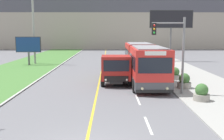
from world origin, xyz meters
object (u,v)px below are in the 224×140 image
object	(u,v)px
car_distant	(134,59)
planter_round_near	(202,93)
planter_round_far	(166,68)
traffic_light_mast	(174,46)
planter_round_second	(184,82)
city_bus	(143,62)
dump_truck	(116,69)
billboard_large	(171,21)
planter_round_third	(175,74)
billboard_small	(28,45)
utility_pole_far	(33,22)

from	to	relation	value
car_distant	planter_round_near	distance (m)	19.33
car_distant	planter_round_far	size ratio (longest dim) A/B	3.85
planter_round_near	planter_round_far	size ratio (longest dim) A/B	0.97
traffic_light_mast	planter_round_second	size ratio (longest dim) A/B	4.68
city_bus	car_distant	world-z (taller)	city_bus
planter_round_second	planter_round_near	bearing A→B (deg)	-89.39
dump_truck	billboard_large	size ratio (longest dim) A/B	0.80
billboard_large	planter_round_third	bearing A→B (deg)	-101.31
dump_truck	billboard_small	xyz separation A→B (m)	(-11.20, 12.70, 1.35)
planter_round_third	car_distant	bearing A→B (deg)	102.49
planter_round_third	utility_pole_far	bearing A→B (deg)	142.72
billboard_large	planter_round_near	xyz separation A→B (m)	(-3.23, -22.89, -5.36)
utility_pole_far	billboard_large	distance (m)	19.53
dump_truck	city_bus	bearing A→B (deg)	34.34
planter_round_far	utility_pole_far	bearing A→B (deg)	151.98
billboard_large	billboard_small	xyz separation A→B (m)	(-19.71, -4.43, -3.33)
car_distant	planter_round_far	xyz separation A→B (m)	(2.58, -8.02, -0.12)
utility_pole_far	car_distant	bearing A→B (deg)	-2.48
traffic_light_mast	planter_round_third	size ratio (longest dim) A/B	4.88
car_distant	billboard_small	bearing A→B (deg)	-177.09
billboard_small	planter_round_near	bearing A→B (deg)	-48.25
planter_round_second	billboard_small	bearing A→B (deg)	138.11
utility_pole_far	planter_round_near	size ratio (longest dim) A/B	10.29
planter_round_second	traffic_light_mast	bearing A→B (deg)	-126.97
traffic_light_mast	dump_truck	bearing A→B (deg)	135.21
traffic_light_mast	billboard_large	world-z (taller)	billboard_large
billboard_small	planter_round_far	bearing A→B (deg)	-23.76
planter_round_far	billboard_large	bearing A→B (deg)	75.16
dump_truck	utility_pole_far	xyz separation A→B (m)	(-10.78, 14.00, 4.39)
billboard_small	planter_round_second	world-z (taller)	billboard_small
planter_round_second	planter_round_far	xyz separation A→B (m)	(0.16, 7.44, -0.01)
car_distant	billboard_small	distance (m)	14.16
utility_pole_far	billboard_small	size ratio (longest dim) A/B	2.99
planter_round_third	planter_round_far	xyz separation A→B (m)	(-0.02, 3.72, 0.01)
planter_round_near	billboard_large	bearing A→B (deg)	81.97
traffic_light_mast	planter_round_near	bearing A→B (deg)	-53.81
planter_round_near	planter_round_second	world-z (taller)	planter_round_second
traffic_light_mast	billboard_large	distance (m)	21.63
billboard_large	planter_round_second	world-z (taller)	billboard_large
billboard_large	planter_round_third	size ratio (longest dim) A/B	6.81
billboard_small	billboard_large	bearing A→B (deg)	12.67
planter_round_third	planter_round_far	distance (m)	3.72
billboard_large	billboard_small	world-z (taller)	billboard_large
city_bus	dump_truck	world-z (taller)	city_bus
city_bus	traffic_light_mast	bearing A→B (deg)	-76.44
traffic_light_mast	car_distant	bearing A→B (deg)	93.52
planter_round_second	planter_round_third	xyz separation A→B (m)	(0.18, 3.72, -0.02)
dump_truck	billboard_large	xyz separation A→B (m)	(8.50, 17.13, 4.68)
dump_truck	car_distant	bearing A→B (deg)	78.16
utility_pole_far	billboard_small	xyz separation A→B (m)	(-0.43, -1.30, -3.04)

